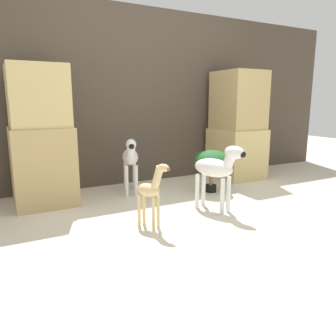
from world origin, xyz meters
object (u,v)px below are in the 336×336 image
at_px(giraffe_figurine, 151,190).
at_px(zebra_left, 130,157).
at_px(zebra_right, 217,168).
at_px(potted_palm_front, 211,161).

bearing_deg(giraffe_figurine, zebra_left, 77.44).
bearing_deg(zebra_left, zebra_right, -62.23).
distance_m(giraffe_figurine, potted_palm_front, 1.30).
height_order(zebra_right, giraffe_figurine, zebra_right).
bearing_deg(potted_palm_front, zebra_left, 156.61).
height_order(zebra_right, zebra_left, same).
bearing_deg(zebra_left, giraffe_figurine, -102.56).
distance_m(zebra_left, potted_palm_front, 0.94).
distance_m(zebra_right, potted_palm_front, 0.69).
xyz_separation_m(giraffe_figurine, potted_palm_front, (1.10, 0.70, 0.04)).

